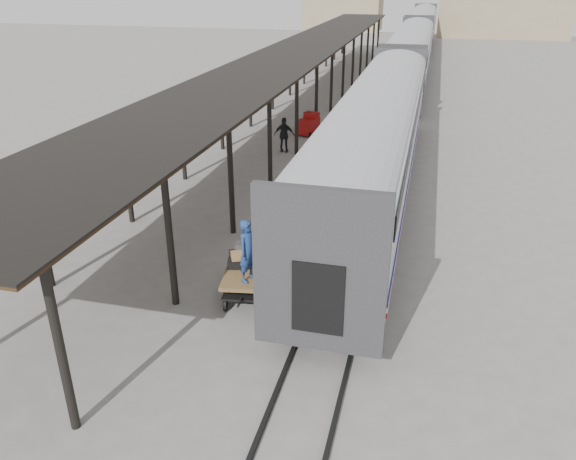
% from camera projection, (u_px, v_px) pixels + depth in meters
% --- Properties ---
extents(ground, '(160.00, 160.00, 0.00)m').
position_uv_depth(ground, '(242.00, 276.00, 17.69)').
color(ground, slate).
rests_on(ground, ground).
extents(train, '(3.45, 76.01, 4.01)m').
position_uv_depth(train, '(410.00, 53.00, 45.59)').
color(train, silver).
rests_on(train, ground).
extents(canopy, '(4.90, 64.30, 4.15)m').
position_uv_depth(canopy, '(305.00, 48.00, 37.89)').
color(canopy, '#422B19').
rests_on(canopy, ground).
extents(rails, '(1.54, 150.00, 0.12)m').
position_uv_depth(rails, '(408.00, 86.00, 46.87)').
color(rails, black).
rests_on(rails, ground).
extents(building_far, '(18.00, 10.00, 8.00)m').
position_uv_depth(building_far, '(503.00, 7.00, 81.54)').
color(building_far, tan).
rests_on(building_far, ground).
extents(building_left, '(12.00, 8.00, 6.00)m').
position_uv_depth(building_left, '(344.00, 10.00, 90.83)').
color(building_left, tan).
rests_on(building_left, ground).
extents(baggage_cart, '(1.62, 2.57, 0.86)m').
position_uv_depth(baggage_cart, '(248.00, 274.00, 16.45)').
color(baggage_cart, brown).
rests_on(baggage_cart, ground).
extents(suitcase_stack, '(1.27, 1.12, 0.58)m').
position_uv_depth(suitcase_stack, '(245.00, 257.00, 16.59)').
color(suitcase_stack, '#373739').
rests_on(suitcase_stack, baggage_cart).
extents(luggage_tug, '(1.24, 1.60, 1.24)m').
position_uv_depth(luggage_tug, '(309.00, 125.00, 32.83)').
color(luggage_tug, maroon).
rests_on(luggage_tug, ground).
extents(porter, '(0.63, 0.77, 1.82)m').
position_uv_depth(porter, '(248.00, 251.00, 15.35)').
color(porter, navy).
rests_on(porter, baggage_cart).
extents(pedestrian, '(1.11, 0.52, 1.84)m').
position_uv_depth(pedestrian, '(284.00, 135.00, 29.47)').
color(pedestrian, black).
rests_on(pedestrian, ground).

